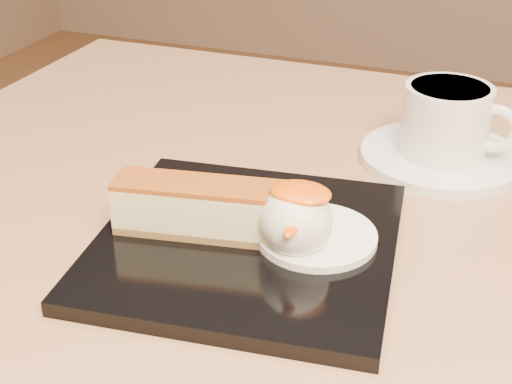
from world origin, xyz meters
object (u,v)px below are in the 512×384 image
at_px(saucer, 441,157).
at_px(table, 267,378).
at_px(cheesecake, 200,208).
at_px(dessert_plate, 247,243).
at_px(coffee_cup, 448,119).
at_px(ice_cream_scoop, 296,220).

bearing_deg(saucer, table, -122.47).
distance_m(table, cheesecake, 0.20).
height_order(dessert_plate, cheesecake, cheesecake).
relative_size(table, cheesecake, 6.03).
bearing_deg(cheesecake, table, 31.85).
bearing_deg(coffee_cup, ice_cream_scoop, -105.32).
relative_size(dessert_plate, cheesecake, 1.66).
distance_m(ice_cream_scoop, saucer, 0.23).
height_order(ice_cream_scoop, saucer, ice_cream_scoop).
distance_m(table, dessert_plate, 0.16).
relative_size(dessert_plate, ice_cream_scoop, 4.21).
distance_m(dessert_plate, coffee_cup, 0.24).
relative_size(cheesecake, saucer, 0.88).
height_order(saucer, coffee_cup, coffee_cup).
distance_m(dessert_plate, ice_cream_scoop, 0.05).
xyz_separation_m(dessert_plate, cheesecake, (-0.04, -0.01, 0.03)).
bearing_deg(coffee_cup, table, -117.84).
bearing_deg(saucer, coffee_cup, -5.13).
height_order(cheesecake, coffee_cup, coffee_cup).
xyz_separation_m(table, dessert_plate, (-0.01, -0.03, 0.16)).
relative_size(table, saucer, 5.33).
xyz_separation_m(table, ice_cream_scoop, (0.03, -0.04, 0.19)).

